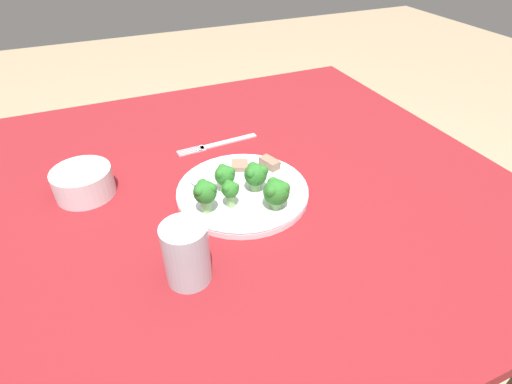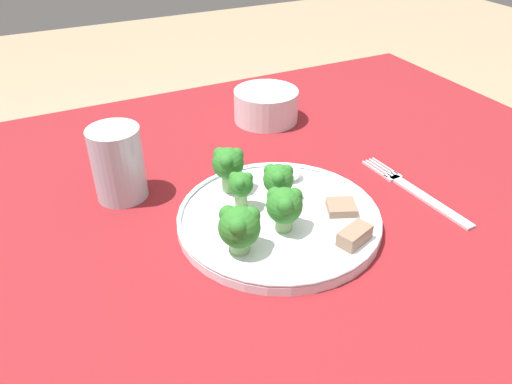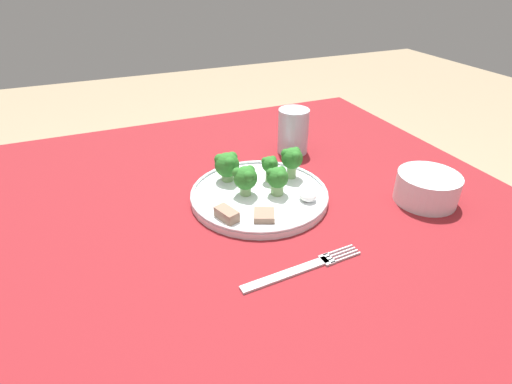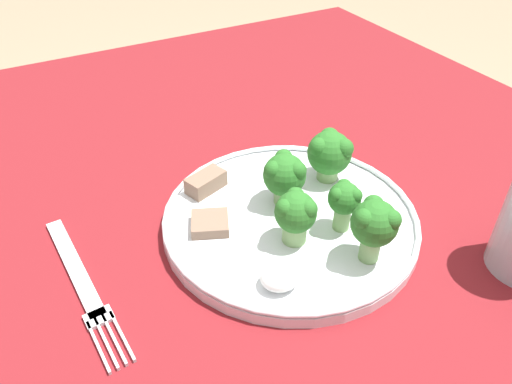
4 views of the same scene
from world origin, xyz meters
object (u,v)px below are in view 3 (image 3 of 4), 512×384
(dinner_plate, at_px, (259,195))
(fork, at_px, (302,269))
(drinking_glass, at_px, (293,133))
(cream_bowl, at_px, (427,189))

(dinner_plate, distance_m, fork, 0.21)
(dinner_plate, bearing_deg, drinking_glass, 136.65)
(dinner_plate, xyz_separation_m, fork, (0.21, -0.02, -0.01))
(dinner_plate, distance_m, cream_bowl, 0.32)
(drinking_glass, bearing_deg, fork, -25.29)
(fork, bearing_deg, dinner_plate, 174.26)
(cream_bowl, height_order, drinking_glass, drinking_glass)
(cream_bowl, bearing_deg, drinking_glass, -155.97)
(fork, relative_size, cream_bowl, 1.76)
(dinner_plate, relative_size, drinking_glass, 2.54)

